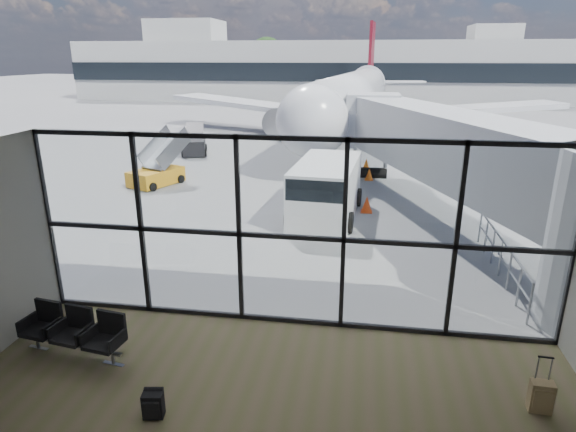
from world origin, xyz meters
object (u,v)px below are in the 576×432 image
(seating_row, at_px, (76,329))
(belt_loader, at_px, (195,145))
(backpack, at_px, (153,405))
(service_van, at_px, (326,190))
(suitcase, at_px, (541,397))
(mobile_stairs, at_px, (157,174))
(airliner, at_px, (352,97))

(seating_row, relative_size, belt_loader, 0.59)
(backpack, height_order, service_van, service_van)
(backpack, height_order, belt_loader, belt_loader)
(suitcase, xyz_separation_m, belt_loader, (-14.25, 22.07, 0.27))
(belt_loader, bearing_deg, backpack, -89.43)
(seating_row, bearing_deg, belt_loader, 111.51)
(suitcase, height_order, belt_loader, belt_loader)
(backpack, xyz_separation_m, belt_loader, (-7.45, 23.29, 0.33))
(backpack, relative_size, mobile_stairs, 0.16)
(service_van, height_order, belt_loader, service_van)
(seating_row, height_order, airliner, airliner)
(suitcase, xyz_separation_m, mobile_stairs, (-13.41, 14.21, 0.20))
(belt_loader, bearing_deg, mobile_stairs, -101.06)
(backpack, bearing_deg, suitcase, 0.89)
(backpack, distance_m, suitcase, 6.91)
(backpack, xyz_separation_m, mobile_stairs, (-6.61, 15.43, 0.26))
(seating_row, xyz_separation_m, belt_loader, (-5.03, 21.70, 0.01))
(suitcase, bearing_deg, backpack, -166.82)
(suitcase, bearing_deg, belt_loader, 125.85)
(seating_row, relative_size, airliner, 0.06)
(seating_row, bearing_deg, suitcase, 6.13)
(backpack, bearing_deg, mobile_stairs, 103.91)
(backpack, xyz_separation_m, suitcase, (6.80, 1.22, 0.06))
(seating_row, relative_size, suitcase, 2.20)
(seating_row, distance_m, service_van, 10.99)
(seating_row, distance_m, airliner, 32.68)
(belt_loader, bearing_deg, suitcase, -74.32)
(suitcase, height_order, mobile_stairs, mobile_stairs)
(airliner, xyz_separation_m, mobile_stairs, (-8.94, -18.42, -2.41))
(belt_loader, bearing_deg, seating_row, -94.11)
(suitcase, distance_m, mobile_stairs, 19.54)
(airliner, relative_size, mobile_stairs, 11.03)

